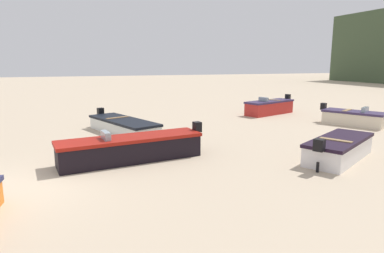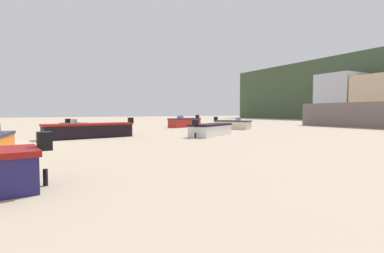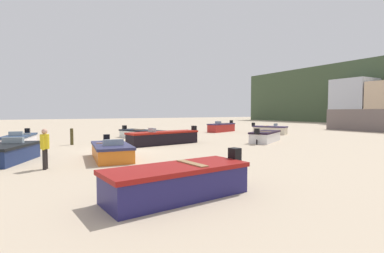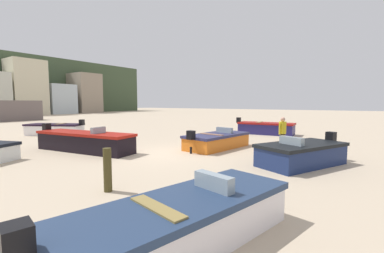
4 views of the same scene
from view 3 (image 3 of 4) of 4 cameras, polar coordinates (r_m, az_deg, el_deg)
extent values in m
plane|color=#BFAA8E|center=(17.24, -13.82, -4.74)|extent=(160.00, 160.00, 0.00)
cube|color=silver|center=(60.22, 29.86, 4.32)|extent=(6.28, 6.55, 8.21)
cube|color=white|center=(22.30, 14.48, -2.12)|extent=(2.99, 3.90, 0.69)
cube|color=black|center=(22.26, 14.49, -1.09)|extent=(3.11, 4.03, 0.12)
cube|color=black|center=(20.30, 12.90, -0.95)|extent=(0.42, 0.40, 0.40)
cylinder|color=black|center=(20.36, 12.88, -3.07)|extent=(0.14, 0.14, 0.34)
cube|color=olive|center=(21.81, 14.16, -1.04)|extent=(1.10, 0.77, 0.08)
cube|color=white|center=(22.06, -31.34, -2.58)|extent=(4.26, 2.17, 0.64)
cube|color=navy|center=(22.03, -31.37, -1.60)|extent=(4.37, 2.27, 0.12)
cube|color=black|center=(24.17, -30.13, -0.78)|extent=(0.34, 0.37, 0.40)
cylinder|color=black|center=(24.23, -30.09, -2.47)|extent=(0.12, 0.12, 0.32)
cube|color=#8C9EA8|center=(21.33, -31.84, -1.22)|extent=(0.37, 0.82, 0.28)
cube|color=olive|center=(22.52, -31.07, -1.38)|extent=(0.48, 1.15, 0.08)
cube|color=beige|center=(30.16, 15.40, -0.81)|extent=(3.43, 2.66, 0.70)
cube|color=#322648|center=(30.13, 15.41, -0.03)|extent=(3.55, 2.77, 0.12)
cube|color=black|center=(30.66, 12.21, 0.39)|extent=(0.40, 0.41, 0.40)
cylinder|color=black|center=(30.71, 12.20, -1.03)|extent=(0.14, 0.14, 0.35)
cube|color=#8C9EA8|center=(29.97, 16.44, 0.32)|extent=(0.54, 0.77, 0.28)
cube|color=olive|center=(30.24, 14.68, 0.08)|extent=(0.73, 1.07, 0.08)
cube|color=orange|center=(14.36, -15.86, -5.08)|extent=(3.78, 1.98, 0.61)
cube|color=#2A2A4E|center=(14.32, -15.88, -3.63)|extent=(3.89, 2.07, 0.12)
cube|color=black|center=(16.27, -16.78, -2.23)|extent=(0.32, 0.35, 0.40)
cylinder|color=black|center=(16.34, -16.75, -4.67)|extent=(0.11, 0.11, 0.31)
cube|color=#8C9EA8|center=(13.67, -15.55, -3.10)|extent=(0.31, 0.95, 0.28)
cube|color=#98684C|center=(14.76, -16.10, -3.25)|extent=(0.40, 1.34, 0.08)
cube|color=red|center=(32.58, 5.93, -0.33)|extent=(2.47, 4.04, 0.83)
cube|color=#312548|center=(32.55, 5.93, 0.50)|extent=(2.58, 4.16, 0.12)
cube|color=black|center=(34.32, 7.89, 0.92)|extent=(0.40, 0.37, 0.40)
cylinder|color=black|center=(34.36, 7.88, -0.52)|extent=(0.13, 0.13, 0.41)
cube|color=#8C9EA8|center=(31.98, 5.26, 0.82)|extent=(0.74, 0.44, 0.28)
cube|color=olive|center=(32.95, 6.40, 0.62)|extent=(1.04, 0.58, 0.08)
cube|color=navy|center=(15.34, -33.15, -4.79)|extent=(3.62, 2.74, 0.69)
cube|color=black|center=(15.30, -33.19, -3.27)|extent=(3.75, 2.86, 0.12)
cube|color=#8C9EA8|center=(15.79, -32.25, -2.34)|extent=(0.56, 0.92, 0.28)
cube|color=navy|center=(7.73, -2.96, -11.44)|extent=(1.77, 3.96, 0.74)
cube|color=maroon|center=(7.63, -2.97, -8.33)|extent=(1.86, 4.06, 0.12)
cube|color=black|center=(8.89, 8.57, -5.57)|extent=(0.35, 0.31, 0.40)
cylinder|color=black|center=(9.04, 8.53, -10.54)|extent=(0.11, 0.11, 0.37)
cube|color=#9A7249|center=(7.89, 0.00, -7.59)|extent=(1.22, 0.35, 0.08)
cube|color=white|center=(24.79, -9.70, -1.66)|extent=(5.01, 3.08, 0.60)
cube|color=black|center=(24.77, -9.71, -0.83)|extent=(5.13, 3.19, 0.12)
cube|color=black|center=(26.75, -13.40, -0.20)|extent=(0.38, 0.40, 0.40)
cylinder|color=black|center=(26.79, -13.38, -1.68)|extent=(0.13, 0.13, 0.30)
cube|color=olive|center=(25.22, -10.62, -0.66)|extent=(0.67, 1.22, 0.08)
cube|color=black|center=(20.02, -5.76, -2.47)|extent=(1.99, 5.29, 0.79)
cube|color=#9C190F|center=(19.98, -5.76, -1.17)|extent=(2.08, 5.41, 0.12)
cube|color=black|center=(21.59, 0.41, -0.37)|extent=(0.36, 0.32, 0.40)
cylinder|color=black|center=(21.66, 0.41, -2.57)|extent=(0.11, 0.11, 0.39)
cube|color=#8C9EA8|center=(19.50, -8.00, -0.70)|extent=(0.76, 0.31, 0.28)
cylinder|color=#40391B|center=(21.30, -22.98, -1.89)|extent=(0.21, 0.21, 1.14)
cylinder|color=black|center=(12.69, -27.51, -5.89)|extent=(0.18, 0.18, 0.82)
cylinder|color=black|center=(12.88, -27.26, -5.75)|extent=(0.18, 0.18, 0.82)
cylinder|color=gold|center=(12.70, -27.46, -2.70)|extent=(0.43, 0.43, 0.58)
cylinder|color=gold|center=(12.49, -27.73, -2.97)|extent=(0.11, 0.11, 0.54)
cylinder|color=gold|center=(12.92, -27.18, -2.78)|extent=(0.11, 0.11, 0.54)
sphere|color=tan|center=(12.67, -27.50, -0.89)|extent=(0.28, 0.28, 0.22)
camera|label=1|loc=(8.96, 16.31, 11.24)|focal=31.38mm
camera|label=2|loc=(5.39, 58.73, -5.86)|focal=26.17mm
camera|label=4|loc=(25.32, -36.75, 2.40)|focal=24.11mm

